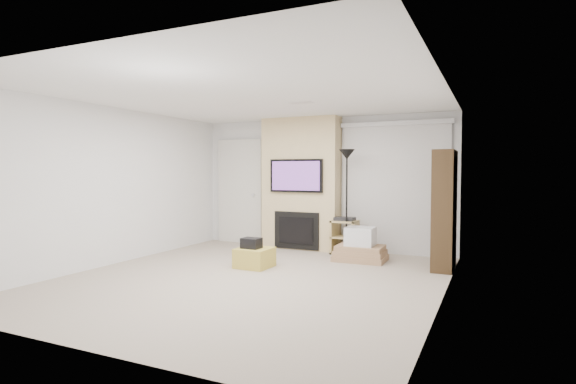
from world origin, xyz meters
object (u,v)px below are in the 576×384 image
at_px(ottoman, 254,258).
at_px(floor_lamp, 347,172).
at_px(box_stack, 360,248).
at_px(av_stand, 345,235).
at_px(bookshelf, 444,210).

distance_m(ottoman, floor_lamp, 2.26).
bearing_deg(box_stack, ottoman, -138.31).
relative_size(ottoman, av_stand, 0.76).
bearing_deg(floor_lamp, box_stack, -44.31).
distance_m(floor_lamp, box_stack, 1.35).
distance_m(floor_lamp, bookshelf, 1.81).
relative_size(floor_lamp, box_stack, 2.21).
bearing_deg(bookshelf, box_stack, 176.46).
distance_m(ottoman, bookshelf, 2.98).
bearing_deg(box_stack, av_stand, 131.10).
relative_size(ottoman, bookshelf, 0.28).
height_order(av_stand, box_stack, av_stand).
bearing_deg(av_stand, ottoman, -118.43).
xyz_separation_m(box_stack, bookshelf, (1.32, -0.08, 0.69)).
xyz_separation_m(av_stand, box_stack, (0.43, -0.49, -0.13)).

